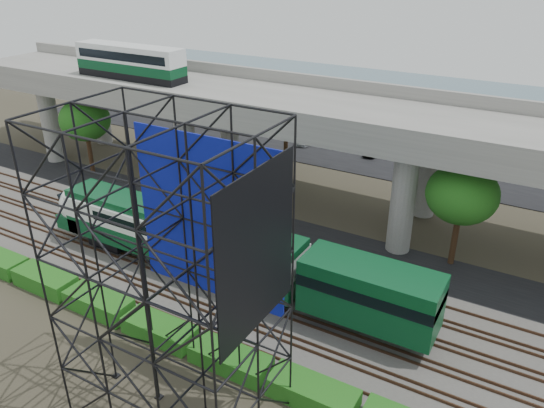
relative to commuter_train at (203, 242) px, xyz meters
The scene contains 13 objects.
ground 3.53m from the commuter_train, 78.40° to the right, with size 140.00×140.00×0.00m, color #474233.
ballast_bed 2.81m from the commuter_train, ahead, with size 90.00×12.00×0.20m, color slate.
service_road 8.97m from the commuter_train, 87.23° to the left, with size 90.00×5.00×0.08m, color black.
parking_lot 32.13m from the commuter_train, 89.27° to the left, with size 90.00×18.00×0.08m, color black.
harbor_water 54.08m from the commuter_train, 89.56° to the left, with size 140.00×40.00×0.03m, color slate.
rail_tracks 2.63m from the commuter_train, ahead, with size 90.00×9.52×0.16m.
commuter_train is the anchor object (origin of this frame).
overpass 15.01m from the commuter_train, 94.00° to the left, with size 80.00×12.00×12.40m.
scaffold_tower 12.52m from the commuter_train, 58.98° to the right, with size 9.36×6.36×15.00m.
hedge_strip 6.86m from the commuter_train, 77.32° to the right, with size 34.60×1.80×1.20m.
trees 15.03m from the commuter_train, 106.72° to the left, with size 40.94×16.94×7.69m.
suv 12.32m from the commuter_train, 132.93° to the left, with size 2.24×4.87×1.35m, color black.
parked_cars 31.83m from the commuter_train, 90.40° to the left, with size 38.75×9.48×1.31m.
Camera 1 is at (19.14, -22.56, 20.74)m, focal length 35.00 mm.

